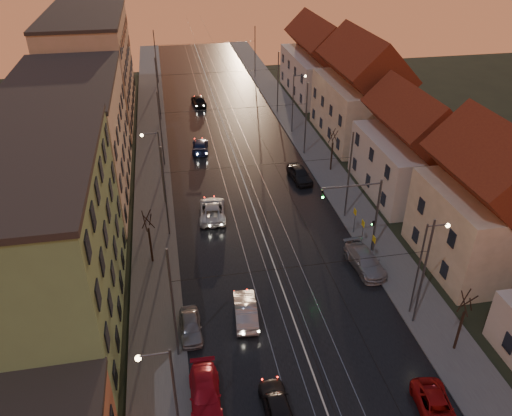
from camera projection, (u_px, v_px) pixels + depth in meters
road at (235, 156)px, 61.57m from camera, size 16.00×120.00×0.04m
sidewalk_left at (152, 162)px, 59.94m from camera, size 4.00×120.00×0.15m
sidewalk_right at (313, 149)px, 63.14m from camera, size 4.00×120.00×0.15m
tram_rail_0 at (217, 157)px, 61.20m from camera, size 0.06×120.00×0.03m
tram_rail_1 at (228, 156)px, 61.43m from camera, size 0.06×120.00×0.03m
tram_rail_2 at (241, 155)px, 61.67m from camera, size 0.06×120.00×0.03m
tram_rail_3 at (252, 154)px, 61.90m from camera, size 0.06×120.00×0.03m
apartment_left_1 at (34, 251)px, 33.54m from camera, size 10.00×18.00×13.00m
apartment_left_2 at (72, 141)px, 50.63m from camera, size 10.00×20.00×12.00m
apartment_left_3 at (92, 67)px, 70.31m from camera, size 10.00×24.00×14.00m
house_right_1 at (486, 207)px, 40.45m from camera, size 8.67×10.20×10.80m
house_right_2 at (413, 151)px, 51.81m from camera, size 9.18×12.24×9.20m
house_right_3 at (361, 95)px, 63.83m from camera, size 9.18×14.28×11.50m
house_right_4 at (320, 64)px, 79.37m from camera, size 9.18×16.32×10.00m
catenary_pole_l_1 at (173, 306)px, 31.79m from camera, size 0.16×0.16×9.00m
catenary_pole_r_1 at (423, 274)px, 34.55m from camera, size 0.16×0.16×9.00m
catenary_pole_l_2 at (165, 193)px, 44.42m from camera, size 0.16×0.16×9.00m
catenary_pole_r_2 at (349, 176)px, 47.17m from camera, size 0.16×0.16×9.00m
catenary_pole_l_3 at (161, 130)px, 57.04m from camera, size 0.16×0.16×9.00m
catenary_pole_r_3 at (306, 120)px, 59.79m from camera, size 0.16×0.16×9.00m
catenary_pole_l_4 at (158, 90)px, 69.66m from camera, size 0.16×0.16×9.00m
catenary_pole_r_4 at (278, 83)px, 72.42m from camera, size 0.16×0.16×9.00m
catenary_pole_l_5 at (156, 57)px, 84.81m from camera, size 0.16×0.16×9.00m
catenary_pole_r_5 at (255, 53)px, 87.56m from camera, size 0.16×0.16×9.00m
street_lamp_0 at (169, 393)px, 25.62m from camera, size 1.75×0.32×8.00m
street_lamp_1 at (424, 261)px, 35.27m from camera, size 1.75×0.32×8.00m
street_lamp_2 at (158, 161)px, 49.19m from camera, size 1.75×0.32×8.00m
street_lamp_3 at (295, 98)px, 65.57m from camera, size 1.75×0.32×8.00m
traffic_light_mast at (367, 208)px, 41.97m from camera, size 5.30×0.32×7.20m
bare_tree_0 at (150, 239)px, 41.83m from camera, size 1.09×1.09×5.11m
bare_tree_1 at (461, 323)px, 33.32m from camera, size 1.09×1.09×5.11m
bare_tree_2 at (332, 151)px, 56.91m from camera, size 1.09×1.09×5.11m
driving_car_0 at (277, 405)px, 29.89m from camera, size 1.73×4.14×1.40m
driving_car_1 at (245, 310)px, 36.89m from camera, size 1.99×4.72×1.52m
driving_car_2 at (212, 210)px, 49.14m from camera, size 3.01×5.64×1.51m
driving_car_3 at (200, 146)px, 62.51m from camera, size 2.46×4.97×1.39m
driving_car_4 at (199, 100)px, 77.10m from camera, size 2.31×4.77×1.57m
parked_left_2 at (205, 393)px, 30.65m from camera, size 2.05×4.74×1.36m
parked_left_3 at (190, 326)px, 35.61m from camera, size 1.56×3.87×1.32m
parked_right_0 at (437, 409)px, 29.77m from camera, size 2.62×4.66×1.23m
parked_right_1 at (365, 261)px, 42.06m from camera, size 2.60×5.38×1.51m
parked_right_2 at (300, 174)px, 55.70m from camera, size 2.32×4.79×1.58m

